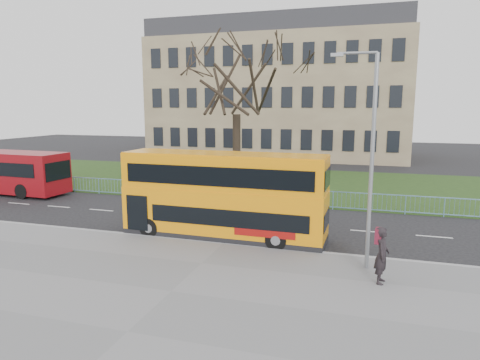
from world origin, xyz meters
name	(u,v)px	position (x,y,z in m)	size (l,w,h in m)	color
ground	(234,235)	(0.00, 0.00, 0.00)	(120.00, 120.00, 0.00)	black
pavement	(171,293)	(0.00, -6.75, 0.06)	(80.00, 10.50, 0.12)	slate
kerb	(224,244)	(0.00, -1.55, 0.07)	(80.00, 0.20, 0.14)	gray
grass_verge	(289,183)	(0.00, 14.30, 0.04)	(80.00, 15.40, 0.08)	#1B3513
guard_railing	(267,196)	(0.00, 6.60, 0.55)	(40.00, 0.12, 1.10)	#6797B8
bare_tree	(237,99)	(-3.00, 10.00, 6.51)	(9.00, 9.00, 12.86)	black
civic_building	(281,99)	(-5.00, 35.00, 7.00)	(30.00, 15.00, 14.00)	#78644C
yellow_bus	(224,194)	(-0.35, -0.51, 2.09)	(9.32, 2.40, 3.89)	orange
pedestrian	(382,255)	(6.47, -4.08, 1.09)	(0.71, 0.46, 1.94)	black
street_lamp	(369,153)	(5.90, -2.76, 4.36)	(1.64, 0.29, 7.74)	gray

